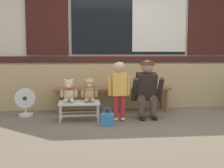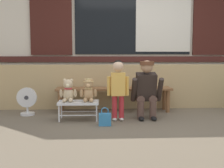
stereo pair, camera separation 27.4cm
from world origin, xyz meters
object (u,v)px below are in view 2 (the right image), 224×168
teddy_bear_plain (68,91)px  adult_crouching (147,89)px  small_display_bench (78,103)px  child_standing (118,83)px  handbag_on_ground (105,119)px  wooden_bench_long (114,91)px  floor_fan (27,101)px  teddy_bear_with_hat (88,91)px

teddy_bear_plain → adult_crouching: bearing=3.1°
small_display_bench → adult_crouching: 1.13m
small_display_bench → teddy_bear_plain: size_ratio=1.76×
adult_crouching → child_standing: bearing=-163.8°
handbag_on_ground → small_display_bench: bearing=136.9°
small_display_bench → wooden_bench_long: bearing=47.6°
adult_crouching → floor_fan: size_ratio=1.98×
teddy_bear_with_hat → small_display_bench: bearing=-179.2°
teddy_bear_plain → floor_fan: teddy_bear_plain is taller
teddy_bear_plain → teddy_bear_with_hat: (0.32, 0.00, 0.01)m
small_display_bench → adult_crouching: size_ratio=0.67×
child_standing → floor_fan: bearing=162.6°
wooden_bench_long → adult_crouching: bearing=-49.8°
teddy_bear_with_hat → handbag_on_ground: bearing=-57.0°
child_standing → wooden_bench_long: bearing=91.7°
wooden_bench_long → floor_fan: bearing=-170.6°
teddy_bear_with_hat → child_standing: size_ratio=0.38×
wooden_bench_long → teddy_bear_plain: (-0.77, -0.66, 0.09)m
wooden_bench_long → teddy_bear_with_hat: (-0.45, -0.66, 0.10)m
wooden_bench_long → child_standing: size_ratio=2.19×
teddy_bear_with_hat → child_standing: (0.47, -0.07, 0.12)m
adult_crouching → floor_fan: (-2.02, 0.34, -0.24)m
small_display_bench → teddy_bear_with_hat: size_ratio=1.76×
wooden_bench_long → handbag_on_ground: wooden_bench_long is taller
wooden_bench_long → teddy_bear_with_hat: 0.80m
teddy_bear_with_hat → handbag_on_ground: size_ratio=1.34×
teddy_bear_with_hat → adult_crouching: adult_crouching is taller
handbag_on_ground → teddy_bear_plain: bearing=146.0°
wooden_bench_long → floor_fan: floor_fan is taller
small_display_bench → handbag_on_ground: (0.41, -0.38, -0.17)m
wooden_bench_long → teddy_bear_plain: bearing=-139.2°
wooden_bench_long → adult_crouching: adult_crouching is taller
child_standing → handbag_on_ground: bearing=-124.7°
teddy_bear_plain → child_standing: 0.80m
wooden_bench_long → handbag_on_ground: 1.10m
wooden_bench_long → adult_crouching: 0.78m
wooden_bench_long → adult_crouching: size_ratio=2.21×
handbag_on_ground → floor_fan: 1.55m
teddy_bear_plain → child_standing: child_standing is taller
wooden_bench_long → small_display_bench: wooden_bench_long is taller
teddy_bear_plain → handbag_on_ground: 0.78m
teddy_bear_with_hat → floor_fan: size_ratio=0.76×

